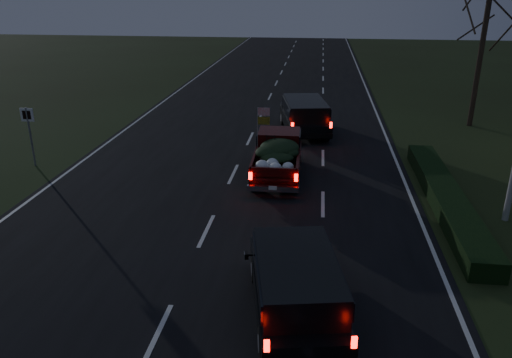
# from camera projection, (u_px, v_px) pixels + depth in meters

# --- Properties ---
(ground) EXTENTS (120.00, 120.00, 0.00)m
(ground) POSITION_uv_depth(u_px,v_px,m) (206.00, 231.00, 15.52)
(ground) COLOR black
(ground) RESTS_ON ground
(road_asphalt) EXTENTS (14.00, 120.00, 0.02)m
(road_asphalt) POSITION_uv_depth(u_px,v_px,m) (206.00, 231.00, 15.52)
(road_asphalt) COLOR black
(road_asphalt) RESTS_ON ground
(hedge_row) EXTENTS (1.00, 10.00, 0.60)m
(hedge_row) POSITION_uv_depth(u_px,v_px,m) (445.00, 197.00, 17.28)
(hedge_row) COLOR black
(hedge_row) RESTS_ON ground
(route_sign) EXTENTS (0.55, 0.08, 2.50)m
(route_sign) POSITION_uv_depth(u_px,v_px,m) (29.00, 128.00, 20.52)
(route_sign) COLOR gray
(route_sign) RESTS_ON ground
(bare_tree_far) EXTENTS (3.60, 3.60, 7.00)m
(bare_tree_far) POSITION_uv_depth(u_px,v_px,m) (485.00, 25.00, 25.21)
(bare_tree_far) COLOR black
(bare_tree_far) RESTS_ON ground
(pickup_truck) EXTENTS (1.88, 4.70, 2.44)m
(pickup_truck) POSITION_uv_depth(u_px,v_px,m) (278.00, 153.00, 19.76)
(pickup_truck) COLOR #3B0908
(pickup_truck) RESTS_ON ground
(lead_suv) EXTENTS (2.86, 5.13, 1.39)m
(lead_suv) POSITION_uv_depth(u_px,v_px,m) (305.00, 113.00, 25.42)
(lead_suv) COLOR black
(lead_suv) RESTS_ON ground
(rear_suv) EXTENTS (2.61, 4.65, 1.26)m
(rear_suv) POSITION_uv_depth(u_px,v_px,m) (296.00, 281.00, 11.19)
(rear_suv) COLOR black
(rear_suv) RESTS_ON ground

